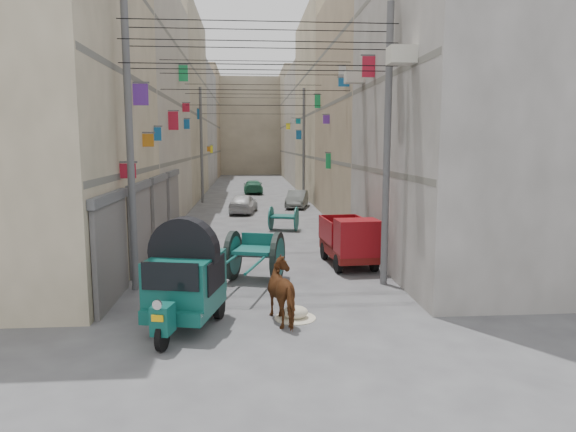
{
  "coord_description": "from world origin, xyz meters",
  "views": [
    {
      "loc": [
        -0.37,
        -8.51,
        4.11
      ],
      "look_at": [
        0.8,
        6.5,
        1.99
      ],
      "focal_mm": 32.0,
      "sensor_mm": 36.0,
      "label": 1
    }
  ],
  "objects": [
    {
      "name": "auto_rickshaw",
      "position": [
        -1.81,
        2.8,
        1.12
      ],
      "size": [
        1.94,
        2.81,
        1.91
      ],
      "rotation": [
        0.0,
        0.0,
        -0.22
      ],
      "color": "black",
      "rests_on": "ground"
    },
    {
      "name": "overhead_cables",
      "position": [
        0.0,
        14.4,
        6.77
      ],
      "size": [
        7.4,
        22.52,
        1.12
      ],
      "color": "black",
      "rests_on": "ground"
    },
    {
      "name": "distant_car_grey",
      "position": [
        2.8,
        24.6,
        0.56
      ],
      "size": [
        1.87,
        3.56,
        1.12
      ],
      "primitive_type": "imported",
      "rotation": [
        0.0,
        0.0,
        -0.21
      ],
      "color": "#4C504D",
      "rests_on": "ground"
    },
    {
      "name": "horse",
      "position": [
        0.49,
        3.0,
        0.71
      ],
      "size": [
        1.22,
        1.84,
        1.42
      ],
      "primitive_type": "imported",
      "rotation": [
        0.0,
        0.0,
        3.44
      ],
      "color": "brown",
      "rests_on": "ground"
    },
    {
      "name": "distant_car_green",
      "position": [
        0.05,
        34.61,
        0.55
      ],
      "size": [
        1.63,
        3.84,
        1.11
      ],
      "primitive_type": "imported",
      "rotation": [
        0.0,
        0.0,
        3.16
      ],
      "color": "#226547",
      "rests_on": "ground"
    },
    {
      "name": "building_row_left",
      "position": [
        -8.0,
        34.13,
        6.46
      ],
      "size": [
        8.0,
        62.0,
        14.0
      ],
      "color": "beige",
      "rests_on": "ground"
    },
    {
      "name": "signboards",
      "position": [
        -0.01,
        21.66,
        3.43
      ],
      "size": [
        8.22,
        40.52,
        5.67
      ],
      "color": "#0D8492",
      "rests_on": "ground"
    },
    {
      "name": "mini_truck",
      "position": [
        3.03,
        8.09,
        0.83
      ],
      "size": [
        1.59,
        3.16,
        1.73
      ],
      "rotation": [
        0.0,
        0.0,
        0.07
      ],
      "color": "black",
      "rests_on": "ground"
    },
    {
      "name": "end_cap_building",
      "position": [
        0.0,
        66.0,
        6.5
      ],
      "size": [
        22.0,
        10.0,
        13.0
      ],
      "primitive_type": "cube",
      "color": "#B5A88F",
      "rests_on": "ground"
    },
    {
      "name": "building_row_right",
      "position": [
        8.0,
        34.13,
        6.46
      ],
      "size": [
        8.0,
        62.0,
        14.0
      ],
      "color": "#ABA4A0",
      "rests_on": "ground"
    },
    {
      "name": "tonga_cart",
      "position": [
        -0.19,
        6.69,
        0.78
      ],
      "size": [
        2.1,
        3.54,
        1.5
      ],
      "rotation": [
        0.0,
        0.0,
        -0.28
      ],
      "color": "black",
      "rests_on": "ground"
    },
    {
      "name": "second_cart",
      "position": [
        1.31,
        15.74,
        0.61
      ],
      "size": [
        1.56,
        1.45,
        1.15
      ],
      "rotation": [
        0.0,
        0.0,
        -0.26
      ],
      "color": "#13534D",
      "rests_on": "ground"
    },
    {
      "name": "ground",
      "position": [
        0.0,
        0.0,
        0.0
      ],
      "size": [
        140.0,
        140.0,
        0.0
      ],
      "primitive_type": "plane",
      "color": "#464548",
      "rests_on": "ground"
    },
    {
      "name": "shutters_left",
      "position": [
        -3.92,
        10.38,
        1.49
      ],
      "size": [
        0.18,
        14.4,
        2.88
      ],
      "color": "#4F4F54",
      "rests_on": "ground"
    },
    {
      "name": "distant_car_white",
      "position": [
        -0.67,
        22.15,
        0.59
      ],
      "size": [
        1.9,
        3.63,
        1.18
      ],
      "primitive_type": "imported",
      "rotation": [
        0.0,
        0.0,
        2.99
      ],
      "color": "#B9B9B9",
      "rests_on": "ground"
    },
    {
      "name": "feed_sack",
      "position": [
        0.71,
        3.17,
        0.15
      ],
      "size": [
        0.61,
        0.49,
        0.31
      ],
      "primitive_type": "ellipsoid",
      "color": "beige",
      "rests_on": "ground"
    },
    {
      "name": "ac_units",
      "position": [
        3.65,
        7.67,
        7.43
      ],
      "size": [
        0.7,
        6.55,
        3.35
      ],
      "color": "beige",
      "rests_on": "ground"
    },
    {
      "name": "utility_poles",
      "position": [
        0.0,
        17.0,
        4.0
      ],
      "size": [
        7.4,
        22.2,
        8.0
      ],
      "color": "#555658",
      "rests_on": "ground"
    }
  ]
}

